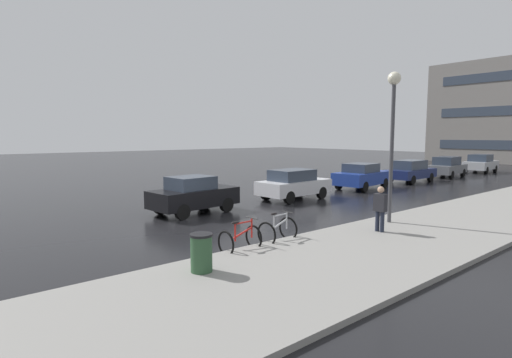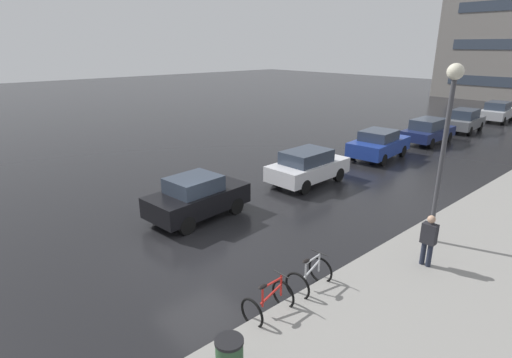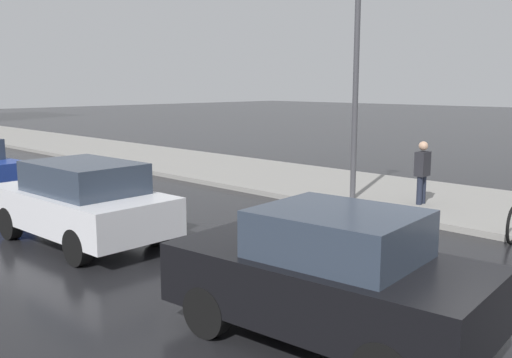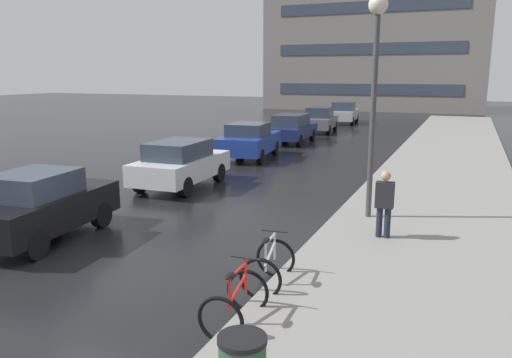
{
  "view_description": "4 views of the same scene",
  "coord_description": "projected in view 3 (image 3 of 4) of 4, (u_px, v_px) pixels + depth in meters",
  "views": [
    {
      "loc": [
        12.57,
        -7.3,
        3.37
      ],
      "look_at": [
        -0.24,
        3.3,
        1.54
      ],
      "focal_mm": 28.0,
      "sensor_mm": 36.0,
      "label": 1
    },
    {
      "loc": [
        9.38,
        -5.98,
        6.11
      ],
      "look_at": [
        -0.61,
        2.88,
        1.61
      ],
      "focal_mm": 28.0,
      "sensor_mm": 36.0,
      "label": 2
    },
    {
      "loc": [
        -7.42,
        -2.43,
        3.03
      ],
      "look_at": [
        -0.18,
        4.73,
        1.33
      ],
      "focal_mm": 40.0,
      "sensor_mm": 36.0,
      "label": 3
    },
    {
      "loc": [
        6.67,
        -6.81,
        3.79
      ],
      "look_at": [
        1.76,
        4.73,
        1.13
      ],
      "focal_mm": 35.0,
      "sensor_mm": 36.0,
      "label": 4
    }
  ],
  "objects": [
    {
      "name": "pedestrian",
      "position": [
        422.0,
        171.0,
        13.77
      ],
      "size": [
        0.41,
        0.25,
        1.67
      ],
      "color": "#1E2333",
      "rests_on": "ground"
    },
    {
      "name": "car_white",
      "position": [
        82.0,
        201.0,
        10.9
      ],
      "size": [
        2.01,
        4.1,
        1.58
      ],
      "color": "silver",
      "rests_on": "ground"
    },
    {
      "name": "sidewalk_kerb",
      "position": [
        274.0,
        176.0,
        18.52
      ],
      "size": [
        4.8,
        60.0,
        0.14
      ],
      "primitive_type": "cube",
      "color": "gray",
      "rests_on": "ground"
    },
    {
      "name": "car_black",
      "position": [
        329.0,
        276.0,
        6.67
      ],
      "size": [
        2.17,
        3.94,
        1.61
      ],
      "color": "black",
      "rests_on": "ground"
    },
    {
      "name": "streetlamp",
      "position": [
        357.0,
        43.0,
        13.92
      ],
      "size": [
        0.47,
        0.47,
        5.63
      ],
      "color": "#424247",
      "rests_on": "ground"
    }
  ]
}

